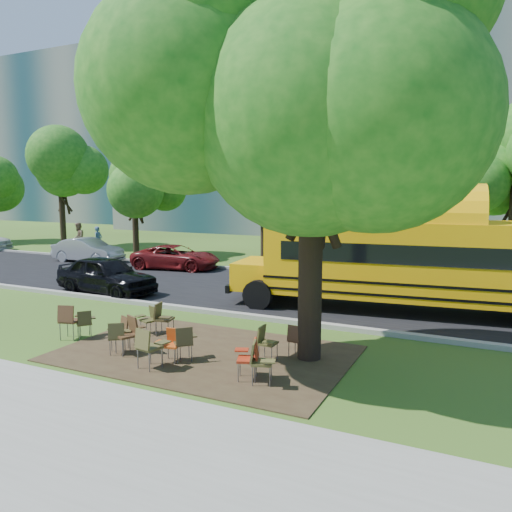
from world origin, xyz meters
The scene contains 32 objects.
ground centered at (0.00, 0.00, 0.00)m, with size 160.00×160.00×0.00m, color #375219.
sidewalk centered at (0.00, -5.00, 0.02)m, with size 60.00×4.00×0.04m, color gray.
dirt_patch centered at (1.00, -0.50, 0.01)m, with size 7.00×4.50×0.03m, color #382819.
asphalt_road centered at (0.00, 7.00, 0.02)m, with size 80.00×8.00×0.04m, color black.
kerb_near centered at (0.00, 3.00, 0.07)m, with size 80.00×0.25×0.14m, color gray.
kerb_far centered at (0.00, 11.10, 0.07)m, with size 80.00×0.25×0.14m, color gray.
building_main centered at (-8.00, 36.00, 11.00)m, with size 38.00×16.00×22.00m, color slate.
building_left centered at (-38.00, 40.00, 10.00)m, with size 26.00×14.00×20.00m, color slate.
bg_tree_0 centered at (-12.00, 13.00, 4.57)m, with size 5.20×5.20×7.18m.
bg_tree_1 centered at (-20.00, 15.00, 5.39)m, with size 6.00×6.00×8.40m.
bg_tree_2 centered at (-5.00, 16.00, 4.21)m, with size 4.80×4.80×6.62m.
main_tree centered at (3.45, 0.25, 6.24)m, with size 7.20×7.20×9.85m.
school_bus centered at (5.68, 5.99, 1.74)m, with size 12.50×3.97×3.01m.
chair_0 centered at (-2.87, -1.05, 0.60)m, with size 0.66×0.72×0.97m.
chair_1 centered at (-1.00, -0.87, 0.51)m, with size 0.67×0.53×0.82m.
chair_2 centered at (-0.86, -1.46, 0.51)m, with size 0.55×0.69×0.82m.
chair_3 centered at (-0.69, -1.32, 0.58)m, with size 0.77×0.60×0.95m.
chair_4 centered at (0.46, -1.99, 0.59)m, with size 0.70×0.57×0.96m.
chair_5 centered at (0.60, -1.32, 0.49)m, with size 0.53×0.54×0.79m.
chair_6 centered at (2.76, -1.54, 0.56)m, with size 0.69×0.61×0.90m.
chair_7 centered at (3.05, -1.69, 0.56)m, with size 0.69×0.62×0.91m.
chair_8 centered at (-2.58, -0.79, 0.48)m, with size 0.53×0.67×0.78m.
chair_9 centered at (-1.25, 0.28, 0.48)m, with size 0.63×0.49×0.78m.
chair_10 centered at (-0.81, 0.27, 0.57)m, with size 0.64×0.63×0.93m.
chair_11 centered at (0.89, -1.19, 0.53)m, with size 0.58×0.74×0.86m.
chair_12 centered at (2.58, -0.33, 0.52)m, with size 0.49×0.54×0.84m.
chair_13 centered at (3.17, 0.22, 0.50)m, with size 0.58×0.48×0.81m.
black_car centered at (-6.14, 3.98, 0.73)m, with size 1.72×4.28×1.46m, color black.
bg_car_silver centered at (-12.83, 9.92, 0.67)m, with size 1.41×4.05×1.34m, color #95959A.
bg_car_red centered at (-7.06, 10.00, 0.61)m, with size 2.04×4.42×1.23m, color #5E1011.
pedestrian_a centered at (-14.90, 12.96, 0.85)m, with size 0.62×0.41×1.71m, color #364E79.
pedestrian_b centered at (-16.39, 12.81, 0.95)m, with size 0.93×0.72×1.90m, color #7A5F49.
Camera 1 is at (7.25, -10.63, 4.04)m, focal length 35.00 mm.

